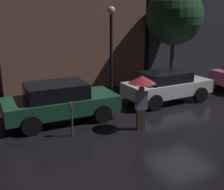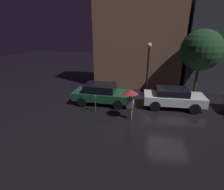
{
  "view_description": "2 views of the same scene",
  "coord_description": "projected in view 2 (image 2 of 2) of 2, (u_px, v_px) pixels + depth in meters",
  "views": [
    {
      "loc": [
        -7.65,
        -8.61,
        3.96
      ],
      "look_at": [
        -3.21,
        0.23,
        1.08
      ],
      "focal_mm": 45.0,
      "sensor_mm": 36.0,
      "label": 1
    },
    {
      "loc": [
        -1.92,
        -10.54,
        5.32
      ],
      "look_at": [
        -3.91,
        0.26,
        1.1
      ],
      "focal_mm": 28.0,
      "sensor_mm": 36.0,
      "label": 2
    }
  ],
  "objects": [
    {
      "name": "parked_car_green",
      "position": [
        102.0,
        93.0,
        13.02
      ],
      "size": [
        4.27,
        2.03,
        1.48
      ],
      "rotation": [
        0.0,
        0.0,
        -0.02
      ],
      "color": "#1E5638",
      "rests_on": "ground"
    },
    {
      "name": "parking_meter",
      "position": [
        95.0,
        102.0,
        11.58
      ],
      "size": [
        0.12,
        0.1,
        1.19
      ],
      "color": "#4C5154",
      "rests_on": "ground"
    },
    {
      "name": "pedestrian_with_umbrella",
      "position": [
        130.0,
        96.0,
        10.42
      ],
      "size": [
        0.93,
        0.93,
        1.94
      ],
      "rotation": [
        0.0,
        0.0,
        2.87
      ],
      "color": "#66564C",
      "rests_on": "ground"
    },
    {
      "name": "street_lamp_near",
      "position": [
        148.0,
        62.0,
        13.73
      ],
      "size": [
        0.38,
        0.38,
        4.29
      ],
      "color": "black",
      "rests_on": "ground"
    },
    {
      "name": "street_tree",
      "position": [
        201.0,
        50.0,
        12.84
      ],
      "size": [
        2.99,
        2.99,
        5.3
      ],
      "color": "#473323",
      "rests_on": "ground"
    },
    {
      "name": "parked_car_white",
      "position": [
        173.0,
        97.0,
        12.3
      ],
      "size": [
        4.17,
        1.9,
        1.41
      ],
      "rotation": [
        0.0,
        0.0,
        0.03
      ],
      "color": "silver",
      "rests_on": "ground"
    },
    {
      "name": "ground_plane",
      "position": [
        171.0,
        116.0,
        11.26
      ],
      "size": [
        60.0,
        60.0,
        0.0
      ],
      "primitive_type": "plane",
      "color": "black"
    },
    {
      "name": "building_facade_left",
      "position": [
        138.0,
        41.0,
        16.16
      ],
      "size": [
        7.81,
        3.0,
        8.44
      ],
      "color": "#8C664C",
      "rests_on": "ground"
    }
  ]
}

